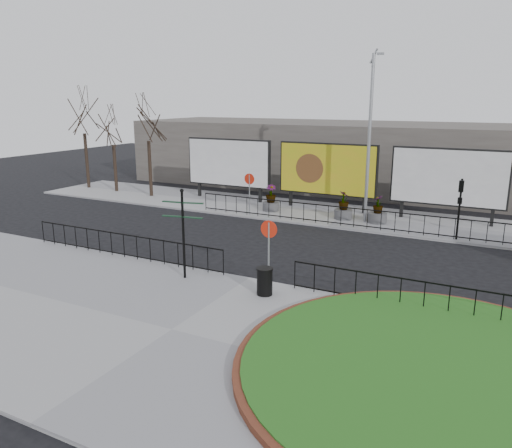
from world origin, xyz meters
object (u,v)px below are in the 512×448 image
Objects in this scene: billboard_mid at (327,170)px; fingerpost_sign at (183,225)px; planter_a at (271,201)px; litter_bin at (265,281)px; planter_c at (378,213)px; lamp_post at (369,137)px; planter_b at (343,208)px.

fingerpost_sign is at bearing -92.97° from billboard_mid.
billboard_mid is at bearing 34.52° from planter_a.
fingerpost_sign reaches higher than litter_bin.
litter_bin is 0.65× the size of planter_c.
billboard_mid is 4.23m from lamp_post.
lamp_post reaches higher than billboard_mid.
billboard_mid is 4.07× the size of planter_c.
planter_c is at bearing 0.00° from planter_a.
planter_a is at bearing -180.00° from planter_c.
fingerpost_sign is 12.48m from planter_b.
litter_bin is (-0.24, -12.27, -4.21)m from lamp_post.
lamp_post reaches higher than planter_b.
planter_c is (3.70, -1.97, -1.95)m from billboard_mid.
fingerpost_sign is 2.29× the size of planter_c.
lamp_post is at bearing -33.25° from billboard_mid.
planter_a is (-5.63, 12.27, 0.12)m from litter_bin.
planter_b is at bearing 70.75° from fingerpost_sign.
billboard_mid is 3.83× the size of planter_a.
lamp_post is 4.23m from planter_c.
lamp_post reaches higher than planter_a.
billboard_mid is 14.64m from litter_bin.
planter_c is (0.69, -0.00, -4.18)m from lamp_post.
fingerpost_sign is at bearing -101.48° from planter_b.
planter_b is at bearing 0.00° from planter_a.
lamp_post is at bearing 88.86° from litter_bin.
planter_a is (-2.87, -1.97, -1.86)m from billboard_mid.
billboard_mid is at bearing 100.98° from litter_bin.
litter_bin is (3.50, -0.12, -1.61)m from fingerpost_sign.
planter_c is (4.43, 12.14, -1.57)m from fingerpost_sign.
planter_b is at bearing -180.00° from lamp_post.
planter_c reaches higher than litter_bin.
litter_bin is 0.61× the size of planter_b.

